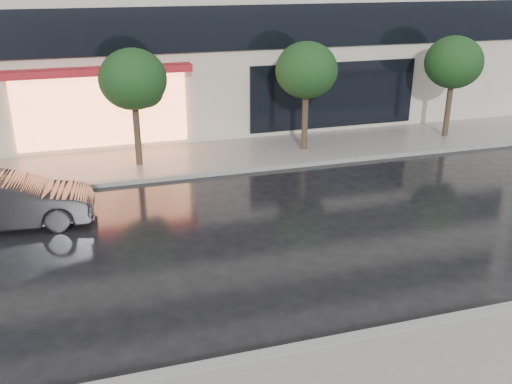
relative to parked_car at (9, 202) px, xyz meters
name	(u,v)px	position (x,y,z in m)	size (l,w,h in m)	color
ground	(347,310)	(6.71, -6.15, -0.70)	(120.00, 120.00, 0.00)	black
sidewalk_far	(223,155)	(6.71, 4.10, -0.64)	(60.00, 3.50, 0.12)	slate
curb_near	(371,336)	(6.71, -7.15, -0.63)	(60.00, 0.25, 0.14)	gray
curb_far	(236,171)	(6.71, 2.35, -0.63)	(60.00, 0.25, 0.14)	gray
tree_mid_west	(135,81)	(3.77, 3.88, 2.23)	(2.20, 2.20, 3.99)	#33261C
tree_mid_east	(308,72)	(9.77, 3.88, 2.23)	(2.20, 2.20, 3.99)	#33261C
tree_far_east	(454,64)	(15.77, 3.88, 2.23)	(2.20, 2.20, 3.99)	#33261C
parked_car	(9,202)	(0.00, 0.00, 0.00)	(1.47, 4.22, 1.39)	#232326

